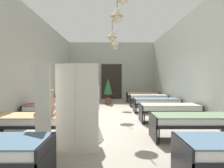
{
  "coord_description": "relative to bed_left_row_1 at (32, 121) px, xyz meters",
  "views": [
    {
      "loc": [
        -0.04,
        -7.53,
        1.42
      ],
      "look_at": [
        0.0,
        0.68,
        1.19
      ],
      "focal_mm": 32.68,
      "sensor_mm": 36.0,
      "label": 1
    }
  ],
  "objects": [
    {
      "name": "ground_plane",
      "position": [
        1.86,
        2.85,
        -0.49
      ],
      "size": [
        6.42,
        13.7,
        0.1
      ],
      "primitive_type": "cube",
      "color": "#9E9384"
    },
    {
      "name": "room_shell",
      "position": [
        1.86,
        4.15,
        1.52
      ],
      "size": [
        6.22,
        13.3,
        3.89
      ],
      "color": "#B2B7AD",
      "rests_on": "ground"
    },
    {
      "name": "bed_left_row_1",
      "position": [
        0.0,
        0.0,
        0.0
      ],
      "size": [
        1.9,
        0.84,
        0.57
      ],
      "color": "black",
      "rests_on": "ground"
    },
    {
      "name": "bed_right_row_1",
      "position": [
        3.72,
        0.0,
        0.0
      ],
      "size": [
        1.9,
        0.84,
        0.57
      ],
      "color": "black",
      "rests_on": "ground"
    },
    {
      "name": "bed_left_row_2",
      "position": [
        0.0,
        1.9,
        0.0
      ],
      "size": [
        1.9,
        0.84,
        0.57
      ],
      "color": "black",
      "rests_on": "ground"
    },
    {
      "name": "bed_right_row_2",
      "position": [
        3.72,
        1.9,
        0.0
      ],
      "size": [
        1.9,
        0.84,
        0.57
      ],
      "color": "black",
      "rests_on": "ground"
    },
    {
      "name": "bed_left_row_3",
      "position": [
        0.0,
        3.8,
        0.0
      ],
      "size": [
        1.9,
        0.84,
        0.57
      ],
      "color": "black",
      "rests_on": "ground"
    },
    {
      "name": "bed_right_row_3",
      "position": [
        3.72,
        3.8,
        0.0
      ],
      "size": [
        1.9,
        0.84,
        0.57
      ],
      "color": "black",
      "rests_on": "ground"
    },
    {
      "name": "bed_left_row_4",
      "position": [
        0.0,
        5.7,
        0.0
      ],
      "size": [
        1.9,
        0.84,
        0.57
      ],
      "color": "black",
      "rests_on": "ground"
    },
    {
      "name": "bed_right_row_4",
      "position": [
        3.72,
        5.7,
        0.0
      ],
      "size": [
        1.9,
        0.84,
        0.57
      ],
      "color": "black",
      "rests_on": "ground"
    },
    {
      "name": "bed_left_row_5",
      "position": [
        0.0,
        7.6,
        0.0
      ],
      "size": [
        1.9,
        0.84,
        0.57
      ],
      "color": "black",
      "rests_on": "ground"
    },
    {
      "name": "bed_right_row_5",
      "position": [
        3.72,
        7.6,
        0.0
      ],
      "size": [
        1.9,
        0.84,
        0.57
      ],
      "color": "black",
      "rests_on": "ground"
    },
    {
      "name": "nurse_near_aisle",
      "position": [
        1.4,
        -0.06,
        0.09
      ],
      "size": [
        0.52,
        0.52,
        1.49
      ],
      "rotation": [
        0.0,
        0.0,
        0.05
      ],
      "color": "white",
      "rests_on": "ground"
    },
    {
      "name": "patient_seated_primary",
      "position": [
        0.35,
        -0.05,
        0.43
      ],
      "size": [
        0.44,
        0.44,
        0.8
      ],
      "color": "gray",
      "rests_on": "bed_left_row_1"
    },
    {
      "name": "potted_plant",
      "position": [
        1.65,
        6.51,
        0.4
      ],
      "size": [
        0.48,
        0.48,
        1.42
      ],
      "color": "brown",
      "rests_on": "ground"
    },
    {
      "name": "privacy_screen",
      "position": [
        0.95,
        -0.84,
        0.41
      ],
      "size": [
        1.23,
        0.26,
        1.7
      ],
      "rotation": [
        0.0,
        0.0,
        -0.28
      ],
      "color": "silver",
      "rests_on": "ground"
    }
  ]
}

